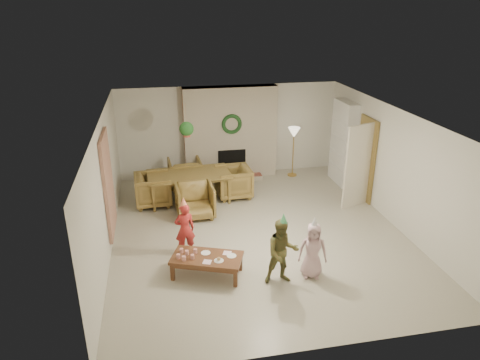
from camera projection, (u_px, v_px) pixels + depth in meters
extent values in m
plane|color=#B7B29E|center=(257.00, 231.00, 9.39)|extent=(7.00, 7.00, 0.00)
plane|color=white|center=(259.00, 117.00, 8.44)|extent=(7.00, 7.00, 0.00)
plane|color=silver|center=(229.00, 131.00, 12.10)|extent=(7.00, 0.00, 7.00)
plane|color=silver|center=(320.00, 275.00, 5.74)|extent=(7.00, 0.00, 7.00)
plane|color=silver|center=(105.00, 188.00, 8.38)|extent=(0.00, 7.00, 7.00)
plane|color=silver|center=(394.00, 167.00, 9.45)|extent=(0.00, 7.00, 7.00)
cube|color=#531A16|center=(230.00, 133.00, 11.92)|extent=(2.50, 0.40, 2.50)
cube|color=maroon|center=(233.00, 178.00, 12.05)|extent=(1.60, 0.30, 0.12)
cube|color=black|center=(232.00, 163.00, 12.05)|extent=(0.75, 0.12, 0.75)
torus|color=#153A1A|center=(232.00, 124.00, 11.59)|extent=(0.54, 0.10, 0.54)
cylinder|color=gold|center=(292.00, 175.00, 12.41)|extent=(0.26, 0.26, 0.03)
cylinder|color=gold|center=(293.00, 153.00, 12.17)|extent=(0.03, 0.03, 1.25)
cone|color=beige|center=(294.00, 133.00, 11.95)|extent=(0.33, 0.33, 0.28)
cube|color=white|center=(343.00, 143.00, 11.57)|extent=(0.30, 1.00, 2.20)
cube|color=white|center=(340.00, 166.00, 11.81)|extent=(0.30, 0.92, 0.03)
cube|color=white|center=(342.00, 152.00, 11.66)|extent=(0.30, 0.92, 0.03)
cube|color=white|center=(343.00, 137.00, 11.51)|extent=(0.30, 0.92, 0.03)
cube|color=white|center=(344.00, 123.00, 11.36)|extent=(0.30, 0.92, 0.03)
cube|color=#A7301E|center=(342.00, 163.00, 11.62)|extent=(0.20, 0.40, 0.24)
cube|color=#296798|center=(341.00, 146.00, 11.65)|extent=(0.20, 0.44, 0.24)
cube|color=gold|center=(344.00, 134.00, 11.36)|extent=(0.20, 0.36, 0.22)
cube|color=olive|center=(366.00, 159.00, 10.62)|extent=(0.05, 0.86, 2.04)
cube|color=beige|center=(358.00, 166.00, 10.22)|extent=(0.77, 0.32, 2.00)
cube|color=tan|center=(108.00, 184.00, 8.57)|extent=(0.06, 1.20, 2.00)
imported|color=olive|center=(190.00, 188.00, 10.71)|extent=(2.04, 1.20, 0.70)
imported|color=olive|center=(195.00, 201.00, 9.91)|extent=(0.86, 0.89, 0.77)
imported|color=olive|center=(185.00, 174.00, 11.48)|extent=(0.86, 0.89, 0.77)
imported|color=olive|center=(153.00, 190.00, 10.50)|extent=(0.89, 0.86, 0.77)
imported|color=olive|center=(233.00, 182.00, 10.94)|extent=(0.89, 0.86, 0.77)
cylinder|color=tan|center=(186.00, 119.00, 9.71)|extent=(0.01, 0.01, 0.70)
cylinder|color=#A84336|center=(187.00, 134.00, 9.84)|extent=(0.16, 0.16, 0.12)
sphere|color=#164418|center=(187.00, 129.00, 9.80)|extent=(0.32, 0.32, 0.32)
cube|color=brown|center=(207.00, 258.00, 7.77)|extent=(1.37, 1.02, 0.06)
cube|color=brown|center=(207.00, 261.00, 7.80)|extent=(1.25, 0.89, 0.08)
cube|color=brown|center=(173.00, 272.00, 7.70)|extent=(0.09, 0.09, 0.32)
cube|color=brown|center=(236.00, 278.00, 7.52)|extent=(0.09, 0.09, 0.32)
cube|color=brown|center=(181.00, 257.00, 8.16)|extent=(0.09, 0.09, 0.32)
cube|color=brown|center=(240.00, 262.00, 7.98)|extent=(0.09, 0.09, 0.32)
cylinder|color=white|center=(178.00, 256.00, 7.69)|extent=(0.09, 0.09, 0.09)
cylinder|color=white|center=(182.00, 251.00, 7.86)|extent=(0.09, 0.09, 0.09)
cylinder|color=white|center=(184.00, 258.00, 7.63)|extent=(0.09, 0.09, 0.09)
cylinder|color=white|center=(187.00, 253.00, 7.80)|extent=(0.09, 0.09, 0.09)
cylinder|color=white|center=(192.00, 257.00, 7.68)|extent=(0.09, 0.09, 0.09)
cylinder|color=white|center=(195.00, 251.00, 7.85)|extent=(0.09, 0.09, 0.09)
cylinder|color=white|center=(206.00, 253.00, 7.87)|extent=(0.22, 0.22, 0.01)
cylinder|color=white|center=(219.00, 261.00, 7.63)|extent=(0.22, 0.22, 0.01)
cylinder|color=white|center=(232.00, 256.00, 7.78)|extent=(0.22, 0.22, 0.01)
sphere|color=tan|center=(219.00, 259.00, 7.62)|extent=(0.09, 0.09, 0.07)
cube|color=#FFBBD7|center=(207.00, 262.00, 7.59)|extent=(0.18, 0.18, 0.01)
cube|color=#FFBBD7|center=(227.00, 253.00, 7.86)|extent=(0.18, 0.18, 0.01)
imported|color=#AD2625|center=(185.00, 229.00, 8.38)|extent=(0.41, 0.30, 1.06)
cone|color=#F1BB50|center=(183.00, 202.00, 8.16)|extent=(0.18, 0.18, 0.20)
imported|color=brown|center=(282.00, 252.00, 7.49)|extent=(0.60, 0.48, 1.19)
cone|color=#53C379|center=(284.00, 218.00, 7.25)|extent=(0.18, 0.18, 0.20)
imported|color=#CAA2AA|center=(313.00, 250.00, 7.69)|extent=(0.57, 0.45, 1.03)
cone|color=silver|center=(315.00, 222.00, 7.48)|extent=(0.18, 0.18, 0.19)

